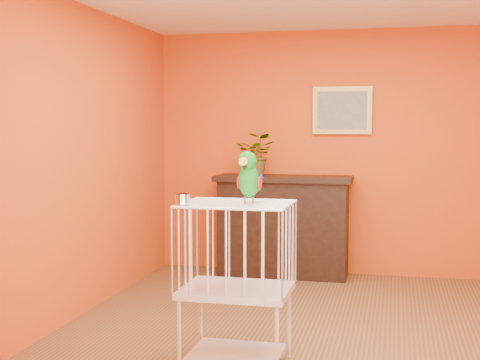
# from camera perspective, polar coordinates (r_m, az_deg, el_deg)

# --- Properties ---
(ground) EXTENTS (4.50, 4.50, 0.00)m
(ground) POSITION_cam_1_polar(r_m,az_deg,el_deg) (5.20, 6.52, -13.15)
(ground) COLOR brown
(ground) RESTS_ON ground
(room_shell) EXTENTS (4.50, 4.50, 4.50)m
(room_shell) POSITION_cam_1_polar(r_m,az_deg,el_deg) (4.95, 6.68, 4.59)
(room_shell) COLOR #E34715
(room_shell) RESTS_ON ground
(console_cabinet) EXTENTS (1.43, 0.51, 1.06)m
(console_cabinet) POSITION_cam_1_polar(r_m,az_deg,el_deg) (7.10, 3.70, -3.91)
(console_cabinet) COLOR black
(console_cabinet) RESTS_ON ground
(potted_plant) EXTENTS (0.43, 0.47, 0.35)m
(potted_plant) POSITION_cam_1_polar(r_m,az_deg,el_deg) (7.11, 1.46, 1.82)
(potted_plant) COLOR #26722D
(potted_plant) RESTS_ON console_cabinet
(framed_picture) EXTENTS (0.62, 0.04, 0.50)m
(framed_picture) POSITION_cam_1_polar(r_m,az_deg,el_deg) (7.16, 8.71, 5.89)
(framed_picture) COLOR gold
(framed_picture) RESTS_ON room_shell
(birdcage) EXTENTS (0.70, 0.54, 1.08)m
(birdcage) POSITION_cam_1_polar(r_m,az_deg,el_deg) (4.43, -0.31, -8.69)
(birdcage) COLOR silver
(birdcage) RESTS_ON ground
(feed_cup) EXTENTS (0.10, 0.10, 0.07)m
(feed_cup) POSITION_cam_1_polar(r_m,az_deg,el_deg) (4.24, -4.92, -1.65)
(feed_cup) COLOR silver
(feed_cup) RESTS_ON birdcage
(parrot) EXTENTS (0.17, 0.31, 0.34)m
(parrot) POSITION_cam_1_polar(r_m,az_deg,el_deg) (4.27, 0.76, 0.25)
(parrot) COLOR #59544C
(parrot) RESTS_ON birdcage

